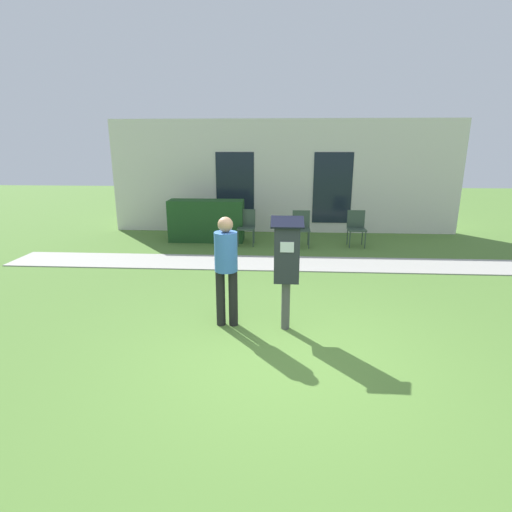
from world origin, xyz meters
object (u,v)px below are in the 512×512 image
outdoor_chair_left (246,224)px  person_standing (226,263)px  parking_meter (287,259)px  outdoor_chair_middle (301,226)px  outdoor_chair_right (356,225)px

outdoor_chair_left → person_standing: bearing=-111.7°
parking_meter → person_standing: bearing=175.4°
outdoor_chair_left → parking_meter: bearing=-102.1°
person_standing → outdoor_chair_middle: (1.27, 4.71, -0.40)m
outdoor_chair_middle → outdoor_chair_right: (1.40, 0.12, 0.00)m
person_standing → outdoor_chair_middle: 4.89m
parking_meter → outdoor_chair_middle: bearing=84.8°
person_standing → outdoor_chair_left: 4.82m
outdoor_chair_middle → parking_meter: bearing=-96.8°
person_standing → outdoor_chair_right: 5.53m
parking_meter → outdoor_chair_left: parking_meter is taller
outdoor_chair_middle → outdoor_chair_right: size_ratio=1.00×
parking_meter → outdoor_chair_right: size_ratio=1.77×
person_standing → outdoor_chair_right: size_ratio=1.76×
parking_meter → outdoor_chair_right: 5.25m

